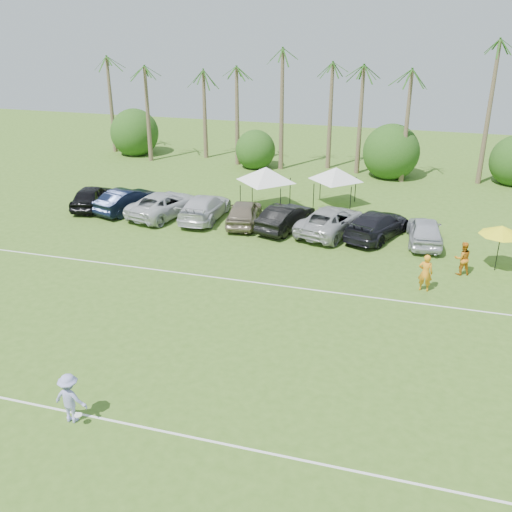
# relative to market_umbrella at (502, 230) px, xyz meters

# --- Properties ---
(ground) EXTENTS (120.00, 120.00, 0.00)m
(ground) POSITION_rel_market_umbrella_xyz_m (-13.08, -19.24, -2.34)
(ground) COLOR #42681F
(ground) RESTS_ON ground
(field_lines) EXTENTS (80.00, 12.10, 0.01)m
(field_lines) POSITION_rel_market_umbrella_xyz_m (-13.08, -11.24, -2.33)
(field_lines) COLOR white
(field_lines) RESTS_ON ground
(palm_tree_0) EXTENTS (2.40, 2.40, 8.90)m
(palm_tree_0) POSITION_rel_market_umbrella_xyz_m (-35.08, 18.76, 5.14)
(palm_tree_0) COLOR brown
(palm_tree_0) RESTS_ON ground
(palm_tree_1) EXTENTS (2.40, 2.40, 9.90)m
(palm_tree_1) POSITION_rel_market_umbrella_xyz_m (-30.08, 18.76, 6.01)
(palm_tree_1) COLOR brown
(palm_tree_1) RESTS_ON ground
(palm_tree_2) EXTENTS (2.40, 2.40, 10.90)m
(palm_tree_2) POSITION_rel_market_umbrella_xyz_m (-25.08, 18.76, 6.88)
(palm_tree_2) COLOR brown
(palm_tree_2) RESTS_ON ground
(palm_tree_3) EXTENTS (2.40, 2.40, 11.90)m
(palm_tree_3) POSITION_rel_market_umbrella_xyz_m (-21.08, 18.76, 7.72)
(palm_tree_3) COLOR brown
(palm_tree_3) RESTS_ON ground
(palm_tree_4) EXTENTS (2.40, 2.40, 8.90)m
(palm_tree_4) POSITION_rel_market_umbrella_xyz_m (-17.08, 18.76, 5.14)
(palm_tree_4) COLOR brown
(palm_tree_4) RESTS_ON ground
(palm_tree_5) EXTENTS (2.40, 2.40, 9.90)m
(palm_tree_5) POSITION_rel_market_umbrella_xyz_m (-13.08, 18.76, 6.01)
(palm_tree_5) COLOR brown
(palm_tree_5) RESTS_ON ground
(palm_tree_6) EXTENTS (2.40, 2.40, 10.90)m
(palm_tree_6) POSITION_rel_market_umbrella_xyz_m (-9.08, 18.76, 6.88)
(palm_tree_6) COLOR brown
(palm_tree_6) RESTS_ON ground
(palm_tree_7) EXTENTS (2.40, 2.40, 11.90)m
(palm_tree_7) POSITION_rel_market_umbrella_xyz_m (-5.08, 18.76, 7.72)
(palm_tree_7) COLOR brown
(palm_tree_7) RESTS_ON ground
(palm_tree_8) EXTENTS (2.40, 2.40, 8.90)m
(palm_tree_8) POSITION_rel_market_umbrella_xyz_m (-0.08, 18.76, 5.14)
(palm_tree_8) COLOR brown
(palm_tree_8) RESTS_ON ground
(bush_tree_0) EXTENTS (4.00, 4.00, 4.00)m
(bush_tree_0) POSITION_rel_market_umbrella_xyz_m (-32.08, 19.76, -0.54)
(bush_tree_0) COLOR brown
(bush_tree_0) RESTS_ON ground
(bush_tree_1) EXTENTS (4.00, 4.00, 4.00)m
(bush_tree_1) POSITION_rel_market_umbrella_xyz_m (-19.08, 19.76, -0.54)
(bush_tree_1) COLOR brown
(bush_tree_1) RESTS_ON ground
(bush_tree_2) EXTENTS (4.00, 4.00, 4.00)m
(bush_tree_2) POSITION_rel_market_umbrella_xyz_m (-7.08, 19.76, -0.54)
(bush_tree_2) COLOR brown
(bush_tree_2) RESTS_ON ground
(sideline_player_a) EXTENTS (0.76, 0.53, 1.97)m
(sideline_player_a) POSITION_rel_market_umbrella_xyz_m (-3.72, -3.67, -1.35)
(sideline_player_a) COLOR orange
(sideline_player_a) RESTS_ON ground
(sideline_player_b) EXTENTS (1.10, 0.98, 1.86)m
(sideline_player_b) POSITION_rel_market_umbrella_xyz_m (-1.84, -1.08, -1.41)
(sideline_player_b) COLOR orange
(sideline_player_b) RESTS_ON ground
(canopy_tent_left) EXTENTS (4.45, 4.45, 3.61)m
(canopy_tent_left) POSITION_rel_market_umbrella_xyz_m (-14.96, 6.67, 0.75)
(canopy_tent_left) COLOR black
(canopy_tent_left) RESTS_ON ground
(canopy_tent_right) EXTENTS (4.10, 4.10, 3.32)m
(canopy_tent_right) POSITION_rel_market_umbrella_xyz_m (-10.34, 8.95, 0.51)
(canopy_tent_right) COLOR black
(canopy_tent_right) RESTS_ON ground
(market_umbrella) EXTENTS (2.34, 2.34, 2.61)m
(market_umbrella) POSITION_rel_market_umbrella_xyz_m (0.00, 0.00, 0.00)
(market_umbrella) COLOR black
(market_umbrella) RESTS_ON ground
(frisbee_player) EXTENTS (1.21, 0.70, 1.86)m
(frisbee_player) POSITION_rel_market_umbrella_xyz_m (-15.19, -17.58, -1.41)
(frisbee_player) COLOR #9C9CDD
(frisbee_player) RESTS_ON ground
(parked_car_0) EXTENTS (2.94, 5.20, 1.67)m
(parked_car_0) POSITION_rel_market_umbrella_xyz_m (-27.12, 3.46, -1.50)
(parked_car_0) COLOR black
(parked_car_0) RESTS_ON ground
(parked_car_1) EXTENTS (3.20, 5.36, 1.67)m
(parked_car_1) POSITION_rel_market_umbrella_xyz_m (-24.21, 3.41, -1.50)
(parked_car_1) COLOR black
(parked_car_1) RESTS_ON ground
(parked_car_2) EXTENTS (4.21, 6.52, 1.67)m
(parked_car_2) POSITION_rel_market_umbrella_xyz_m (-21.30, 3.32, -1.50)
(parked_car_2) COLOR silver
(parked_car_2) RESTS_ON ground
(parked_car_3) EXTENTS (2.41, 5.78, 1.67)m
(parked_car_3) POSITION_rel_market_umbrella_xyz_m (-18.40, 3.46, -1.50)
(parked_car_3) COLOR silver
(parked_car_3) RESTS_ON ground
(parked_car_4) EXTENTS (2.65, 5.13, 1.67)m
(parked_car_4) POSITION_rel_market_umbrella_xyz_m (-15.49, 3.20, -1.50)
(parked_car_4) COLOR #7C6E5A
(parked_car_4) RESTS_ON ground
(parked_car_5) EXTENTS (3.12, 5.36, 1.67)m
(parked_car_5) POSITION_rel_market_umbrella_xyz_m (-12.58, 3.02, -1.50)
(parked_car_5) COLOR black
(parked_car_5) RESTS_ON ground
(parked_car_6) EXTENTS (4.31, 6.54, 1.67)m
(parked_car_6) POSITION_rel_market_umbrella_xyz_m (-9.67, 3.21, -1.50)
(parked_car_6) COLOR #ACADAE
(parked_car_6) RESTS_ON ground
(parked_car_7) EXTENTS (4.26, 6.21, 1.67)m
(parked_car_7) POSITION_rel_market_umbrella_xyz_m (-6.77, 3.27, -1.50)
(parked_car_7) COLOR black
(parked_car_7) RESTS_ON ground
(parked_car_8) EXTENTS (2.38, 5.05, 1.67)m
(parked_car_8) POSITION_rel_market_umbrella_xyz_m (-3.86, 3.00, -1.50)
(parked_car_8) COLOR silver
(parked_car_8) RESTS_ON ground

